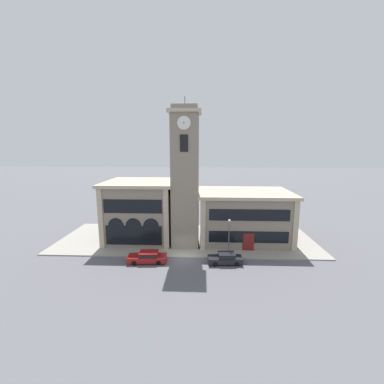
# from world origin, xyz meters

# --- Properties ---
(ground_plane) EXTENTS (300.00, 300.00, 0.00)m
(ground_plane) POSITION_xyz_m (0.00, 0.00, 0.00)
(ground_plane) COLOR #56565B
(sidewalk_kerb) EXTENTS (38.84, 13.94, 0.15)m
(sidewalk_kerb) POSITION_xyz_m (0.00, 6.97, 0.07)
(sidewalk_kerb) COLOR gray
(sidewalk_kerb) RESTS_ON ground_plane
(clock_tower) EXTENTS (4.46, 4.46, 20.90)m
(clock_tower) POSITION_xyz_m (-0.00, 4.55, 9.91)
(clock_tower) COLOR gray
(clock_tower) RESTS_ON ground_plane
(town_hall_left_wing) EXTENTS (10.55, 9.97, 9.09)m
(town_hall_left_wing) POSITION_xyz_m (-7.11, 7.27, 4.57)
(town_hall_left_wing) COLOR gray
(town_hall_left_wing) RESTS_ON ground_plane
(town_hall_right_wing) EXTENTS (13.94, 9.97, 7.62)m
(town_hall_right_wing) POSITION_xyz_m (8.80, 7.28, 3.84)
(town_hall_right_wing) COLOR gray
(town_hall_right_wing) RESTS_ON ground_plane
(parked_car_near) EXTENTS (4.88, 2.18, 1.37)m
(parked_car_near) POSITION_xyz_m (-4.33, -1.30, 0.71)
(parked_car_near) COLOR maroon
(parked_car_near) RESTS_ON ground_plane
(parked_car_mid) EXTENTS (4.30, 1.99, 1.36)m
(parked_car_mid) POSITION_xyz_m (5.35, -1.30, 0.71)
(parked_car_mid) COLOR black
(parked_car_mid) RESTS_ON ground_plane
(street_lamp) EXTENTS (0.36, 0.36, 5.00)m
(street_lamp) POSITION_xyz_m (5.90, 0.54, 3.50)
(street_lamp) COLOR #4C4C51
(street_lamp) RESTS_ON sidewalk_kerb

